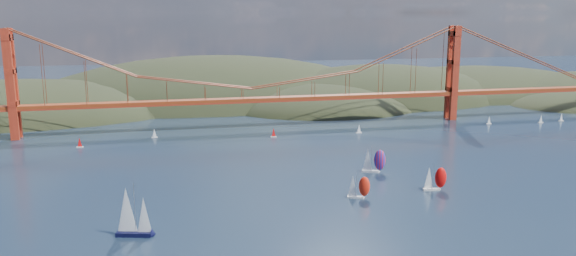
{
  "coord_description": "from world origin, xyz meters",
  "views": [
    {
      "loc": [
        -48.31,
        -119.84,
        62.33
      ],
      "look_at": [
        -0.15,
        90.0,
        18.0
      ],
      "focal_mm": 35.0,
      "sensor_mm": 36.0,
      "label": 1
    }
  ],
  "objects_px": {
    "racer_0": "(358,186)",
    "racer_1": "(434,178)",
    "sloop_navy": "(132,213)",
    "racer_rwb": "(373,160)"
  },
  "relations": [
    {
      "from": "racer_0",
      "to": "racer_1",
      "type": "relative_size",
      "value": 0.92
    },
    {
      "from": "racer_0",
      "to": "racer_1",
      "type": "xyz_separation_m",
      "value": [
        29.46,
        2.09,
        0.36
      ]
    },
    {
      "from": "sloop_navy",
      "to": "racer_rwb",
      "type": "xyz_separation_m",
      "value": [
        90.62,
        45.84,
        -1.99
      ]
    },
    {
      "from": "racer_1",
      "to": "racer_rwb",
      "type": "height_order",
      "value": "racer_rwb"
    },
    {
      "from": "sloop_navy",
      "to": "racer_1",
      "type": "height_order",
      "value": "sloop_navy"
    },
    {
      "from": "sloop_navy",
      "to": "racer_rwb",
      "type": "height_order",
      "value": "sloop_navy"
    },
    {
      "from": "racer_1",
      "to": "racer_rwb",
      "type": "xyz_separation_m",
      "value": [
        -12.7,
        26.66,
        0.47
      ]
    },
    {
      "from": "racer_1",
      "to": "sloop_navy",
      "type": "bearing_deg",
      "value": -160.23
    },
    {
      "from": "sloop_navy",
      "to": "racer_0",
      "type": "bearing_deg",
      "value": 27.54
    },
    {
      "from": "racer_rwb",
      "to": "racer_0",
      "type": "bearing_deg",
      "value": -95.96
    }
  ]
}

